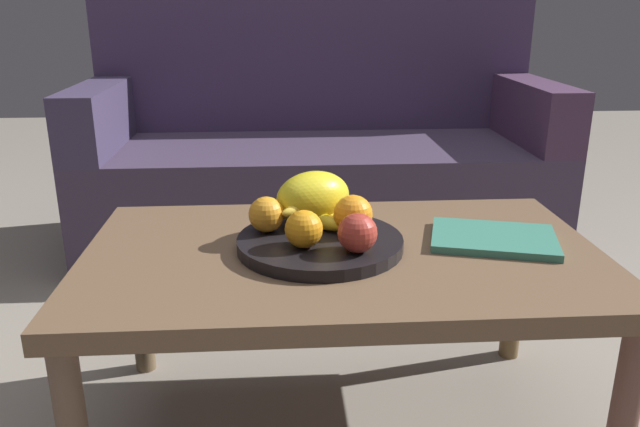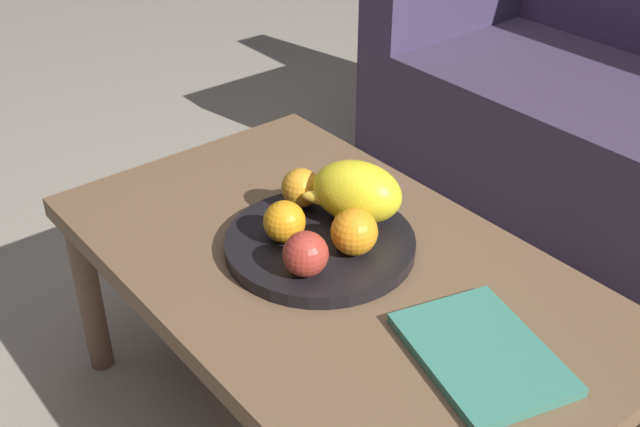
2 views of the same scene
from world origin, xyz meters
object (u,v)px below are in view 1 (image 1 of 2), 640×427
object	(u,v)px
orange_front	(353,215)
magazine	(494,238)
orange_left	(304,229)
apple_front	(357,233)
banana_bunch	(312,214)
melon_large_front	(313,197)
orange_back	(266,214)
fruit_bowl	(320,243)
coffee_table	(342,271)
couch	(319,163)

from	to	relation	value
orange_front	magazine	distance (m)	0.30
orange_left	apple_front	size ratio (longest dim) A/B	0.97
apple_front	banana_bunch	distance (m)	0.17
banana_bunch	apple_front	bearing A→B (deg)	-62.52
orange_left	apple_front	distance (m)	0.10
melon_large_front	orange_front	size ratio (longest dim) A/B	2.07
orange_back	banana_bunch	distance (m)	0.10
fruit_bowl	orange_front	size ratio (longest dim) A/B	4.17
orange_front	banana_bunch	xyz separation A→B (m)	(-0.08, 0.05, -0.01)
orange_front	banana_bunch	distance (m)	0.10
orange_front	fruit_bowl	bearing A→B (deg)	-164.65
orange_front	orange_left	xyz separation A→B (m)	(-0.10, -0.07, -0.00)
orange_left	banana_bunch	world-z (taller)	orange_left
orange_back	apple_front	bearing A→B (deg)	-35.56
coffee_table	banana_bunch	xyz separation A→B (m)	(-0.06, 0.07, 0.10)
apple_front	orange_front	bearing A→B (deg)	88.08
melon_large_front	magazine	world-z (taller)	melon_large_front
orange_back	apple_front	xyz separation A→B (m)	(0.17, -0.12, 0.00)
couch	orange_back	distance (m)	1.15
magazine	banana_bunch	bearing A→B (deg)	-172.87
magazine	coffee_table	bearing A→B (deg)	-161.02
couch	orange_front	bearing A→B (deg)	-90.26
coffee_table	melon_large_front	size ratio (longest dim) A/B	6.25
couch	magazine	size ratio (longest dim) A/B	6.80
melon_large_front	magazine	size ratio (longest dim) A/B	0.66
couch	melon_large_front	size ratio (longest dim) A/B	10.28
melon_large_front	banana_bunch	xyz separation A→B (m)	(-0.00, -0.02, -0.03)
couch	fruit_bowl	distance (m)	1.18
melon_large_front	apple_front	bearing A→B (deg)	-66.91
orange_back	melon_large_front	bearing A→B (deg)	26.51
coffee_table	orange_front	distance (m)	0.12
fruit_bowl	apple_front	xyz separation A→B (m)	(0.06, -0.08, 0.05)
coffee_table	melon_large_front	distance (m)	0.17
apple_front	melon_large_front	bearing A→B (deg)	113.09
orange_back	banana_bunch	bearing A→B (deg)	16.10
melon_large_front	orange_front	xyz separation A→B (m)	(0.08, -0.07, -0.02)
orange_front	orange_back	distance (m)	0.18
fruit_bowl	orange_left	world-z (taller)	orange_left
orange_back	banana_bunch	size ratio (longest dim) A/B	0.48
apple_front	coffee_table	bearing A→B (deg)	104.47
couch	orange_left	bearing A→B (deg)	-95.05
melon_large_front	magazine	bearing A→B (deg)	-11.83
melon_large_front	orange_left	bearing A→B (deg)	-100.44
banana_bunch	melon_large_front	bearing A→B (deg)	78.06
banana_bunch	fruit_bowl	bearing A→B (deg)	-79.12
couch	orange_left	size ratio (longest dim) A/B	23.19
couch	coffee_table	bearing A→B (deg)	-91.37
fruit_bowl	orange_back	bearing A→B (deg)	158.96
fruit_bowl	banana_bunch	xyz separation A→B (m)	(-0.01, 0.07, 0.04)
fruit_bowl	orange_back	xyz separation A→B (m)	(-0.11, 0.04, 0.05)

